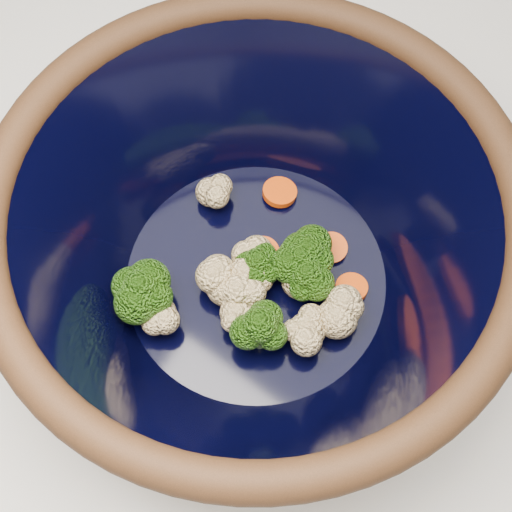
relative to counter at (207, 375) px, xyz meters
The scene contains 4 objects.
ground 0.45m from the counter, ahead, with size 3.00×3.00×0.00m, color #9E7A54.
counter is the anchor object (origin of this frame).
mixing_bowl 0.55m from the counter, ahead, with size 0.47×0.47×0.18m.
vegetable_pile 0.52m from the counter, ahead, with size 0.19×0.19×0.06m.
Camera 1 is at (0.24, -0.19, 1.49)m, focal length 50.00 mm.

